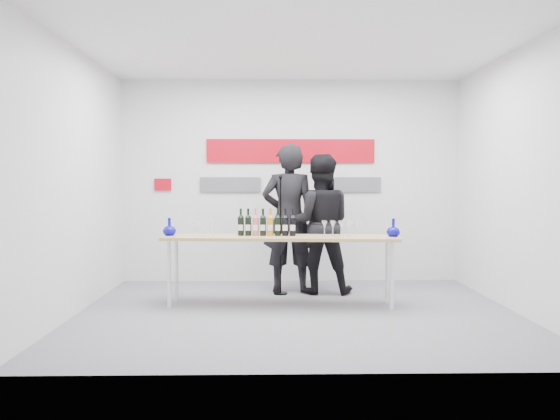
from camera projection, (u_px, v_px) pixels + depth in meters
The scene contains 12 objects.
ground at pixel (297, 312), 6.23m from camera, with size 5.00×5.00×0.00m, color slate.
back_wall at pixel (291, 181), 8.15m from camera, with size 5.00×0.04×3.00m, color silver.
signage at pixel (287, 161), 8.11m from camera, with size 3.38×0.02×0.79m.
tasting_table at pixel (280, 241), 6.55m from camera, with size 2.83×0.74×0.84m.
wine_bottles at pixel (267, 222), 6.60m from camera, with size 0.71×0.12×0.33m.
decanter_left at pixel (169, 227), 6.63m from camera, with size 0.16×0.16×0.21m, color #080892, non-canonical shape.
decanter_right at pixel (393, 227), 6.50m from camera, with size 0.16×0.16×0.21m, color #080892, non-canonical shape.
glasses_left at pixel (203, 228), 6.57m from camera, with size 0.26×0.24×0.18m.
glasses_right at pixel (341, 229), 6.50m from camera, with size 0.47×0.25×0.18m.
presenter_left at pixel (289, 218), 7.38m from camera, with size 0.73×0.48×2.00m, color black.
presenter_right at pixel (319, 224), 7.30m from camera, with size 0.90×0.70×1.86m, color black.
mic_stand at pixel (280, 258), 7.22m from camera, with size 0.18×0.18×1.58m.
Camera 1 is at (-0.32, -6.16, 1.50)m, focal length 35.00 mm.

